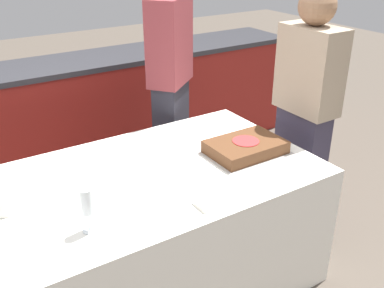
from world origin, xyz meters
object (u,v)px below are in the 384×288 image
object	(u,v)px
plate_stack	(3,200)
wine_glass	(87,203)
cake	(245,147)
person_cutting_cake	(171,89)
person_seated_right	(305,114)

from	to	relation	value
plate_stack	wine_glass	world-z (taller)	wine_glass
plate_stack	wine_glass	size ratio (longest dim) A/B	1.03
cake	wine_glass	world-z (taller)	wine_glass
person_cutting_cake	person_seated_right	distance (m)	0.90
person_cutting_cake	wine_glass	bearing A→B (deg)	7.21
cake	person_seated_right	xyz separation A→B (m)	(0.53, 0.08, 0.05)
person_cutting_cake	person_seated_right	world-z (taller)	person_cutting_cake
plate_stack	person_seated_right	world-z (taller)	person_seated_right
cake	person_cutting_cake	distance (m)	0.82
person_seated_right	plate_stack	bearing A→B (deg)	-92.89
plate_stack	wine_glass	xyz separation A→B (m)	(0.26, -0.38, 0.10)
cake	wine_glass	xyz separation A→B (m)	(-0.98, -0.21, 0.10)
cake	person_seated_right	bearing A→B (deg)	8.86
person_cutting_cake	plate_stack	bearing A→B (deg)	-11.52
person_cutting_cake	person_seated_right	size ratio (longest dim) A/B	1.06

